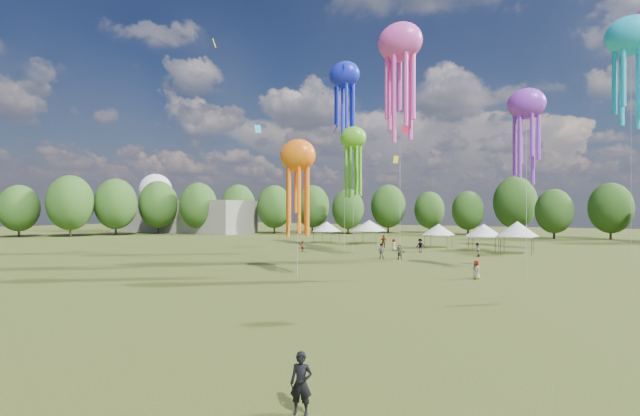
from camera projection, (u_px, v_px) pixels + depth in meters
The scene contains 10 objects.
ground at pixel (155, 346), 19.76m from camera, with size 300.00×300.00×0.00m, color #384416.
observer_main at pixel (301, 383), 13.13m from camera, with size 0.66×0.43×1.80m, color black.
spectator_near at pixel (381, 251), 54.47m from camera, with size 0.89×0.70×1.84m, color gray.
spectators_far at pixel (412, 248), 58.93m from camera, with size 26.32×26.82×1.93m.
festival_tents at pixel (420, 228), 70.41m from camera, with size 36.30×12.53×4.30m.
show_kites at pixel (464, 87), 54.56m from camera, with size 40.02×35.70×29.51m.
small_kites at pixel (437, 7), 57.31m from camera, with size 78.43×59.52×46.37m.
treeline at pixel (436, 205), 76.51m from camera, with size 201.57×95.24×13.43m.
hangar at pixel (181, 217), 117.46m from camera, with size 40.00×12.00×8.00m, color gray.
radome at pixel (156, 195), 130.40m from camera, with size 9.00×9.00×16.00m.
Camera 1 is at (15.73, -13.95, 5.92)m, focal length 25.63 mm.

